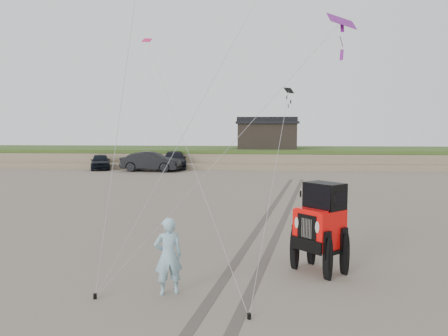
% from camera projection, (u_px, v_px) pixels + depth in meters
% --- Properties ---
extents(ground, '(160.00, 160.00, 0.00)m').
position_uv_depth(ground, '(196.00, 289.00, 10.22)').
color(ground, '#6B6054').
rests_on(ground, ground).
extents(dune_ridge, '(160.00, 14.25, 1.73)m').
position_uv_depth(dune_ridge, '(248.00, 156.00, 47.36)').
color(dune_ridge, '#7A6B54').
rests_on(dune_ridge, ground).
extents(cabin, '(6.40, 5.40, 3.35)m').
position_uv_depth(cabin, '(267.00, 134.00, 46.48)').
color(cabin, black).
rests_on(cabin, dune_ridge).
extents(truck_a, '(3.12, 4.63, 1.46)m').
position_uv_depth(truck_a, '(100.00, 162.00, 40.90)').
color(truck_a, black).
rests_on(truck_a, ground).
extents(truck_b, '(5.48, 2.38, 1.75)m').
position_uv_depth(truck_b, '(151.00, 162.00, 39.01)').
color(truck_b, black).
rests_on(truck_b, ground).
extents(truck_c, '(3.30, 5.93, 1.63)m').
position_uv_depth(truck_c, '(174.00, 160.00, 41.82)').
color(truck_c, black).
rests_on(truck_c, ground).
extents(jeep, '(5.19, 5.04, 1.88)m').
position_uv_depth(jeep, '(319.00, 237.00, 11.41)').
color(jeep, '#FA0E0B').
rests_on(jeep, ground).
extents(man, '(0.75, 0.63, 1.77)m').
position_uv_depth(man, '(168.00, 256.00, 9.88)').
color(man, '#87BDD2').
rests_on(man, ground).
extents(kite_flock, '(9.59, 8.19, 8.76)m').
position_uv_depth(kite_flock, '(302.00, 1.00, 19.02)').
color(kite_flock, orange).
rests_on(kite_flock, ground).
extents(stake_main, '(0.08, 0.08, 0.12)m').
position_uv_depth(stake_main, '(95.00, 296.00, 9.65)').
color(stake_main, black).
rests_on(stake_main, ground).
extents(stake_aux, '(0.08, 0.08, 0.12)m').
position_uv_depth(stake_aux, '(249.00, 316.00, 8.62)').
color(stake_aux, black).
rests_on(stake_aux, ground).
extents(tire_tracks, '(5.22, 29.74, 0.01)m').
position_uv_depth(tire_tracks, '(273.00, 220.00, 17.98)').
color(tire_tracks, '#4C443D').
rests_on(tire_tracks, ground).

